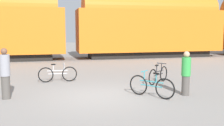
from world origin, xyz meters
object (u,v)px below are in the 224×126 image
at_px(bicycle_silver, 58,74).
at_px(bicycle_teal, 151,86).
at_px(person_in_green, 186,73).
at_px(person_in_grey, 5,74).
at_px(bicycle_black, 158,75).
at_px(freight_train, 71,24).

relative_size(bicycle_silver, bicycle_teal, 1.25).
bearing_deg(person_in_green, bicycle_silver, 125.86).
height_order(bicycle_teal, person_in_grey, person_in_grey).
relative_size(bicycle_black, person_in_green, 0.86).
bearing_deg(bicycle_teal, person_in_grey, 169.90).
bearing_deg(bicycle_silver, bicycle_black, -16.53).
bearing_deg(bicycle_black, bicycle_silver, 163.47).
bearing_deg(bicycle_black, person_in_green, -87.33).
height_order(bicycle_teal, bicycle_black, bicycle_teal).
relative_size(freight_train, person_in_grey, 29.88).
bearing_deg(person_in_grey, bicycle_silver, 152.18).
bearing_deg(bicycle_black, freight_train, 106.12).
bearing_deg(bicycle_silver, freight_train, 82.02).
bearing_deg(person_in_green, person_in_grey, 155.78).
xyz_separation_m(bicycle_silver, bicycle_teal, (3.20, -3.54, 0.02)).
distance_m(bicycle_black, person_in_green, 2.32).
distance_m(person_in_grey, person_in_green, 6.44).
distance_m(bicycle_silver, person_in_grey, 3.26).
bearing_deg(bicycle_teal, bicycle_silver, 132.16).
height_order(bicycle_silver, person_in_green, person_in_green).
distance_m(bicycle_teal, bicycle_black, 2.54).
height_order(bicycle_silver, bicycle_teal, bicycle_teal).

